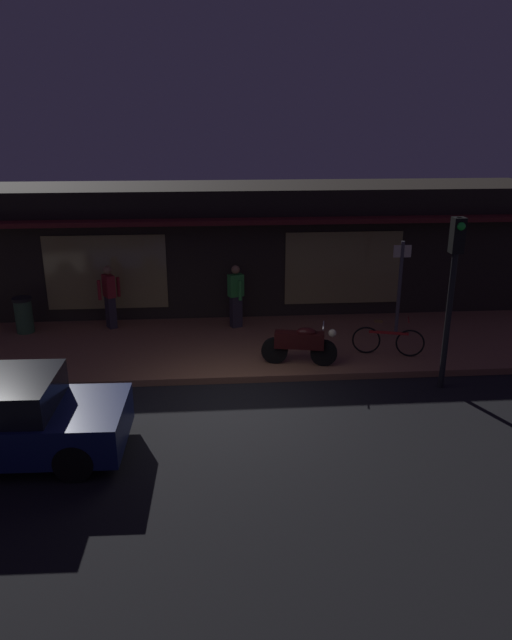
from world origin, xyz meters
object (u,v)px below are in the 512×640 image
object	(u,v)px
person_bystander	(236,295)
bicycle_parked	(388,340)
trash_bin	(24,315)
motorcycle	(301,344)
person_photographer	(110,296)
traffic_light_pole	(453,274)
sign_post	(400,282)

from	to	relation	value
person_bystander	bicycle_parked	bearing A→B (deg)	-32.84
person_bystander	trash_bin	world-z (taller)	person_bystander
motorcycle	bicycle_parked	world-z (taller)	motorcycle
bicycle_parked	person_photographer	distance (m)	7.15
trash_bin	motorcycle	bearing A→B (deg)	-21.09
trash_bin	traffic_light_pole	size ratio (longest dim) A/B	0.26
bicycle_parked	traffic_light_pole	bearing A→B (deg)	-63.41
person_photographer	sign_post	bearing A→B (deg)	-7.81
person_bystander	trash_bin	xyz separation A→B (m)	(-5.45, 0.01, -0.41)
motorcycle	trash_bin	distance (m)	7.26
bicycle_parked	person_bystander	distance (m)	4.12
bicycle_parked	person_bystander	bearing A→B (deg)	147.16
trash_bin	person_bystander	bearing A→B (deg)	-0.08
motorcycle	trash_bin	size ratio (longest dim) A/B	1.82
person_bystander	sign_post	bearing A→B (deg)	-11.31
motorcycle	sign_post	bearing A→B (deg)	33.11
trash_bin	traffic_light_pole	world-z (taller)	traffic_light_pole
bicycle_parked	person_photographer	bearing A→B (deg)	160.24
sign_post	person_photographer	bearing A→B (deg)	172.19
sign_post	traffic_light_pole	size ratio (longest dim) A/B	0.67
sign_post	motorcycle	bearing A→B (deg)	-146.89
person_bystander	traffic_light_pole	size ratio (longest dim) A/B	0.46
person_photographer	trash_bin	distance (m)	2.22
bicycle_parked	trash_bin	distance (m)	9.16
bicycle_parked	person_photographer	world-z (taller)	person_photographer
person_photographer	trash_bin	world-z (taller)	person_photographer
person_photographer	sign_post	world-z (taller)	sign_post
person_photographer	traffic_light_pole	xyz separation A→B (m)	(7.46, -3.90, 1.45)
sign_post	trash_bin	distance (m)	9.60
person_photographer	traffic_light_pole	bearing A→B (deg)	-27.59
person_bystander	trash_bin	distance (m)	5.46
bicycle_parked	person_bystander	world-z (taller)	person_bystander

